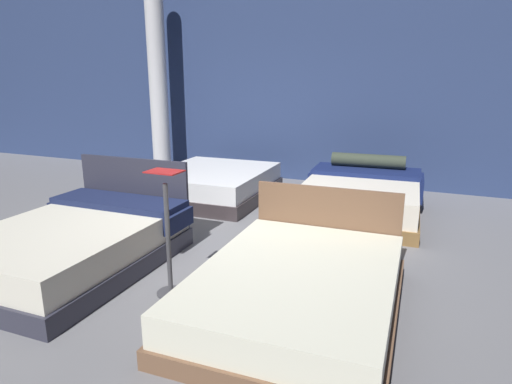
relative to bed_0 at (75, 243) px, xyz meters
The scene contains 8 objects.
ground_plane 1.66m from the bed_0, 44.30° to the left, with size 18.00×18.00×0.02m, color slate.
showroom_back_wall 4.88m from the bed_0, 75.35° to the left, with size 18.00×0.06×3.50m, color navy.
bed_0 is the anchor object (origin of this frame).
bed_1 2.27m from the bed_0, ahead, with size 1.57×2.15×0.78m.
bed_2 2.76m from the bed_0, 89.05° to the left, with size 1.69×1.95×0.45m.
bed_3 3.60m from the bed_0, 50.36° to the left, with size 1.63×1.99×0.72m.
price_sign 1.19m from the bed_0, ahead, with size 0.28×0.24×1.09m.
support_pillar 4.48m from the bed_0, 112.96° to the left, with size 0.33×0.33×3.50m, color silver.
Camera 1 is at (1.99, -4.14, 1.81)m, focal length 30.47 mm.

